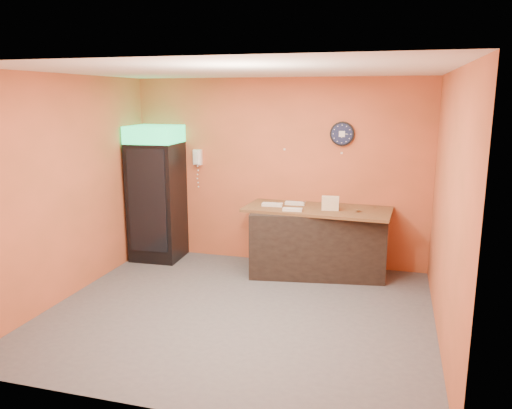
% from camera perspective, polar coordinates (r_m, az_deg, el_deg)
% --- Properties ---
extents(floor, '(4.50, 4.50, 0.00)m').
position_cam_1_polar(floor, '(6.12, -1.98, -12.15)').
color(floor, '#47474C').
rests_on(floor, ground).
extents(back_wall, '(4.50, 0.02, 2.80)m').
position_cam_1_polar(back_wall, '(7.58, 2.51, 3.71)').
color(back_wall, '#D3603B').
rests_on(back_wall, floor).
extents(left_wall, '(0.02, 4.00, 2.80)m').
position_cam_1_polar(left_wall, '(6.71, -20.74, 1.80)').
color(left_wall, '#D3603B').
rests_on(left_wall, floor).
extents(right_wall, '(0.02, 4.00, 2.80)m').
position_cam_1_polar(right_wall, '(5.45, 21.08, -0.50)').
color(right_wall, '#D3603B').
rests_on(right_wall, floor).
extents(ceiling, '(4.50, 4.00, 0.02)m').
position_cam_1_polar(ceiling, '(5.58, -2.20, 15.07)').
color(ceiling, white).
rests_on(ceiling, back_wall).
extents(beverage_cooler, '(0.76, 0.77, 2.09)m').
position_cam_1_polar(beverage_cooler, '(7.91, -11.37, 1.06)').
color(beverage_cooler, black).
rests_on(beverage_cooler, floor).
extents(prep_counter, '(1.98, 1.11, 0.94)m').
position_cam_1_polar(prep_counter, '(7.26, 6.95, -4.30)').
color(prep_counter, black).
rests_on(prep_counter, floor).
extents(wall_clock, '(0.35, 0.06, 0.35)m').
position_cam_1_polar(wall_clock, '(7.33, 9.82, 7.97)').
color(wall_clock, black).
rests_on(wall_clock, back_wall).
extents(wall_phone, '(0.13, 0.11, 0.24)m').
position_cam_1_polar(wall_phone, '(7.89, -6.71, 5.39)').
color(wall_phone, white).
rests_on(wall_phone, back_wall).
extents(butcher_paper, '(2.09, 1.00, 0.04)m').
position_cam_1_polar(butcher_paper, '(7.14, 7.05, -0.55)').
color(butcher_paper, brown).
rests_on(butcher_paper, prep_counter).
extents(sub_roll_stack, '(0.24, 0.10, 0.20)m').
position_cam_1_polar(sub_roll_stack, '(6.99, 8.49, 0.14)').
color(sub_roll_stack, beige).
rests_on(sub_roll_stack, butcher_paper).
extents(wrapped_sandwich_left, '(0.30, 0.13, 0.04)m').
position_cam_1_polar(wrapped_sandwich_left, '(7.20, 1.88, -0.01)').
color(wrapped_sandwich_left, silver).
rests_on(wrapped_sandwich_left, butcher_paper).
extents(wrapped_sandwich_mid, '(0.27, 0.12, 0.04)m').
position_cam_1_polar(wrapped_sandwich_mid, '(6.91, 4.20, -0.58)').
color(wrapped_sandwich_mid, silver).
rests_on(wrapped_sandwich_mid, butcher_paper).
extents(wrapped_sandwich_right, '(0.29, 0.12, 0.04)m').
position_cam_1_polar(wrapped_sandwich_right, '(7.31, 4.48, 0.14)').
color(wrapped_sandwich_right, silver).
rests_on(wrapped_sandwich_right, butcher_paper).
extents(kitchen_tool, '(0.05, 0.05, 0.05)m').
position_cam_1_polar(kitchen_tool, '(7.30, 5.41, 0.15)').
color(kitchen_tool, silver).
rests_on(kitchen_tool, butcher_paper).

